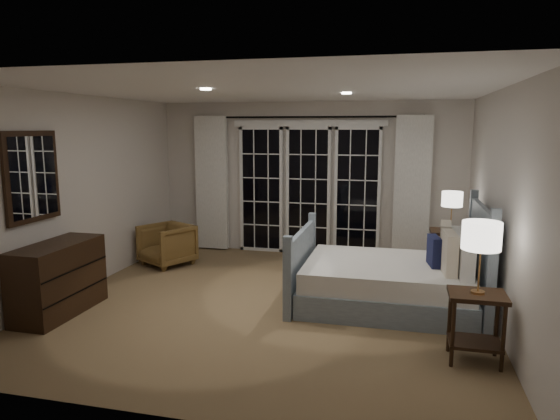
% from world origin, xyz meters
% --- Properties ---
extents(floor, '(5.00, 5.00, 0.00)m').
position_xyz_m(floor, '(0.00, 0.00, 0.00)').
color(floor, olive).
rests_on(floor, ground).
extents(ceiling, '(5.00, 5.00, 0.00)m').
position_xyz_m(ceiling, '(0.00, 0.00, 2.50)').
color(ceiling, white).
rests_on(ceiling, wall_back).
extents(wall_left, '(0.02, 5.00, 2.50)m').
position_xyz_m(wall_left, '(-2.50, 0.00, 1.25)').
color(wall_left, beige).
rests_on(wall_left, floor).
extents(wall_right, '(0.02, 5.00, 2.50)m').
position_xyz_m(wall_right, '(2.50, 0.00, 1.25)').
color(wall_right, beige).
rests_on(wall_right, floor).
extents(wall_back, '(5.00, 0.02, 2.50)m').
position_xyz_m(wall_back, '(0.00, 2.50, 1.25)').
color(wall_back, beige).
rests_on(wall_back, floor).
extents(wall_front, '(5.00, 0.02, 2.50)m').
position_xyz_m(wall_front, '(0.00, -2.50, 1.25)').
color(wall_front, beige).
rests_on(wall_front, floor).
extents(french_doors, '(2.50, 0.04, 2.20)m').
position_xyz_m(french_doors, '(0.00, 2.46, 1.09)').
color(french_doors, black).
rests_on(french_doors, wall_back).
extents(curtain_rod, '(3.50, 0.03, 0.03)m').
position_xyz_m(curtain_rod, '(0.00, 2.40, 2.25)').
color(curtain_rod, black).
rests_on(curtain_rod, wall_back).
extents(curtain_left, '(0.55, 0.10, 2.25)m').
position_xyz_m(curtain_left, '(-1.65, 2.38, 1.15)').
color(curtain_left, white).
rests_on(curtain_left, curtain_rod).
extents(curtain_right, '(0.55, 0.10, 2.25)m').
position_xyz_m(curtain_right, '(1.65, 2.38, 1.15)').
color(curtain_right, white).
rests_on(curtain_right, curtain_rod).
extents(downlight_a, '(0.12, 0.12, 0.01)m').
position_xyz_m(downlight_a, '(0.80, 0.60, 2.49)').
color(downlight_a, white).
rests_on(downlight_a, ceiling).
extents(downlight_b, '(0.12, 0.12, 0.01)m').
position_xyz_m(downlight_b, '(-0.60, -0.40, 2.49)').
color(downlight_b, white).
rests_on(downlight_b, ceiling).
extents(bed, '(2.11, 1.51, 1.22)m').
position_xyz_m(bed, '(1.42, 0.27, 0.32)').
color(bed, '#82949D').
rests_on(bed, floor).
extents(nightstand_left, '(0.49, 0.39, 0.64)m').
position_xyz_m(nightstand_left, '(2.17, -1.03, 0.42)').
color(nightstand_left, '#311F10').
rests_on(nightstand_left, floor).
extents(nightstand_right, '(0.53, 0.43, 0.69)m').
position_xyz_m(nightstand_right, '(2.16, 1.50, 0.46)').
color(nightstand_right, '#311F10').
rests_on(nightstand_right, floor).
extents(lamp_left, '(0.33, 0.33, 0.64)m').
position_xyz_m(lamp_left, '(2.17, -1.03, 1.15)').
color(lamp_left, '#B48048').
rests_on(lamp_left, nightstand_left).
extents(lamp_right, '(0.28, 0.28, 0.54)m').
position_xyz_m(lamp_right, '(2.16, 1.50, 1.12)').
color(lamp_right, '#B48048').
rests_on(lamp_right, nightstand_right).
extents(armchair, '(0.92, 0.93, 0.63)m').
position_xyz_m(armchair, '(-1.97, 1.27, 0.31)').
color(armchair, brown).
rests_on(armchair, floor).
extents(dresser, '(0.49, 1.14, 0.81)m').
position_xyz_m(dresser, '(-2.23, -0.88, 0.41)').
color(dresser, '#311F10').
rests_on(dresser, floor).
extents(mirror, '(0.05, 0.85, 1.00)m').
position_xyz_m(mirror, '(-2.47, -0.88, 1.55)').
color(mirror, '#311F10').
rests_on(mirror, wall_left).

